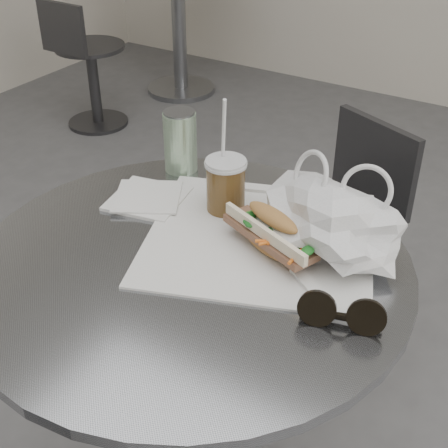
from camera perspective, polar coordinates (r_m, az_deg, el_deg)
The scene contains 11 objects.
cafe_table at distance 1.25m, azimuth -2.70°, elevation -13.40°, with size 0.76×0.76×0.74m.
bg_table at distance 3.70m, azimuth -4.19°, elevation 18.76°, with size 0.70×0.70×0.74m.
chair_far at distance 1.84m, azimuth 9.66°, elevation -2.70°, with size 0.39×0.41×0.69m.
bg_chair at distance 3.32m, azimuth -12.39°, elevation 13.46°, with size 0.35×0.36×0.67m.
sandwich_paper at distance 1.12m, azimuth 3.31°, elevation -1.20°, with size 0.40×0.38×0.00m, color white.
banh_mi at distance 1.06m, azimuth 4.30°, elevation -0.81°, with size 0.25×0.17×0.08m.
iced_coffee at distance 1.17m, azimuth 0.16°, elevation 3.60°, with size 0.08×0.08×0.23m.
sunglasses at distance 0.94m, azimuth 10.67°, elevation -8.14°, with size 0.13×0.06×0.06m.
plastic_bag at distance 1.07m, azimuth 9.58°, elevation 0.28°, with size 0.24×0.19×0.12m, color white, non-canonical shape.
napkin_stack at distance 1.24m, azimuth -6.99°, elevation 2.38°, with size 0.17×0.17×0.01m.
drink_can at distance 1.32m, azimuth -4.02°, elevation 7.57°, with size 0.07×0.07×0.13m.
Camera 1 is at (0.50, -0.50, 1.37)m, focal length 50.00 mm.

